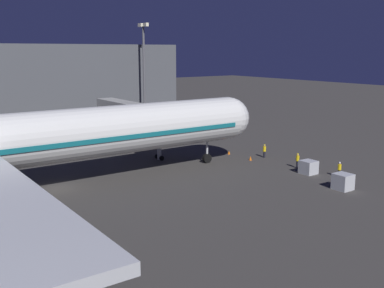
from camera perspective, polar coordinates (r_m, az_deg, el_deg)
The scene contains 10 objects.
ground_plane at distance 50.09m, azimuth -16.49°, elevation -5.39°, with size 320.00×320.00×0.00m, color #383533.
jet_bridge at distance 64.59m, azimuth -6.65°, elevation 3.75°, with size 19.23×3.40×7.05m.
apron_floodlight_mast at distance 81.81m, azimuth -5.96°, elevation 9.13°, with size 2.90×0.50×18.77m.
baggage_container_near_belt at distance 55.45m, azimuth 14.23°, elevation -2.80°, with size 1.69×1.67×1.56m, color #B7BABF.
baggage_container_mid_row at distance 50.22m, azimuth 18.20°, elevation -4.46°, with size 1.74×1.67×1.68m, color #B7BABF.
ground_crew_by_belt_loader at distance 57.69m, azimuth 12.95°, elevation -1.94°, with size 0.40×0.40×1.86m.
ground_crew_marshaller_fwd at distance 62.53m, azimuth 8.97°, elevation -0.77°, with size 0.40×0.40×1.82m.
ground_crew_under_port_wing at distance 54.92m, azimuth 17.81°, elevation -2.93°, with size 0.40×0.40×1.78m.
traffic_cone_nose_port at distance 60.86m, azimuth 7.26°, elevation -1.76°, with size 0.36×0.36×0.55m, color orange.
traffic_cone_nose_starboard at distance 64.07m, azimuth 4.60°, elevation -1.03°, with size 0.36×0.36×0.55m, color orange.
Camera 1 is at (-45.62, 15.09, 14.16)m, focal length 43.02 mm.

